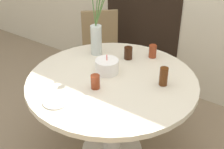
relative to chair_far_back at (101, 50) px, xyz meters
The scene contains 9 objects.
dining_table 0.99m from the chair_far_back, 48.06° to the right, with size 1.29×1.29×0.73m.
chair_far_back is the anchor object (origin of this frame).
birthday_cake 0.92m from the chair_far_back, 49.80° to the right, with size 0.18×0.18×0.15m.
flower_vase 0.75m from the chair_far_back, 54.73° to the right, with size 0.36×0.21×0.79m.
side_plate 1.32m from the chair_far_back, 66.42° to the right, with size 0.18×0.18×0.01m.
drink_glass_0 1.13m from the chair_far_back, 55.00° to the right, with size 0.07×0.07×0.10m.
drink_glass_1 1.20m from the chair_far_back, 29.95° to the right, with size 0.06×0.06×0.14m.
drink_glass_2 0.75m from the chair_far_back, 33.43° to the right, with size 0.07×0.07×0.10m.
drink_glass_3 0.82m from the chair_far_back, 18.22° to the right, with size 0.06×0.06×0.11m.
Camera 1 is at (1.15, -1.64, 1.96)m, focal length 50.00 mm.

